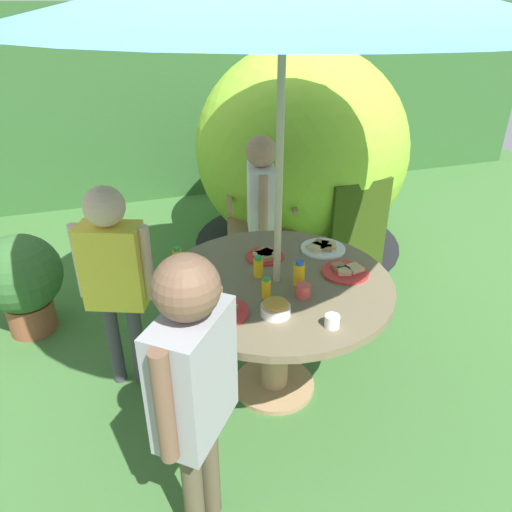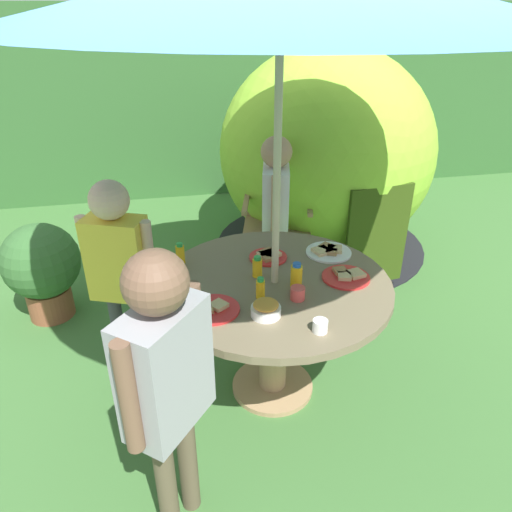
% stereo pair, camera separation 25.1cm
% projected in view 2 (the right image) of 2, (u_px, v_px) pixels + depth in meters
% --- Properties ---
extents(ground_plane, '(10.00, 10.00, 0.02)m').
position_uv_depth(ground_plane, '(272.00, 388.00, 2.81)').
color(ground_plane, '#3D6B33').
extents(hedge_backdrop, '(9.00, 0.70, 1.98)m').
position_uv_depth(hedge_backdrop, '(202.00, 100.00, 5.40)').
color(hedge_backdrop, '#33602D').
rests_on(hedge_backdrop, ground_plane).
extents(garden_table, '(1.20, 1.20, 0.72)m').
position_uv_depth(garden_table, '(274.00, 305.00, 2.54)').
color(garden_table, tan).
rests_on(garden_table, ground_plane).
extents(wooden_chair, '(0.60, 0.57, 1.02)m').
position_uv_depth(wooden_chair, '(277.00, 212.00, 3.66)').
color(wooden_chair, '#93704C').
rests_on(wooden_chair, ground_plane).
extents(dome_tent, '(2.11, 2.11, 1.72)m').
position_uv_depth(dome_tent, '(325.00, 153.00, 4.06)').
color(dome_tent, '#8CC633').
rests_on(dome_tent, ground_plane).
extents(potted_plant, '(0.52, 0.52, 0.70)m').
position_uv_depth(potted_plant, '(42.00, 266.00, 3.27)').
color(potted_plant, brown).
rests_on(potted_plant, ground_plane).
extents(child_in_white_shirt, '(0.25, 0.41, 1.23)m').
position_uv_depth(child_in_white_shirt, '(276.00, 200.00, 3.29)').
color(child_in_white_shirt, navy).
rests_on(child_in_white_shirt, ground_plane).
extents(child_in_yellow_shirt, '(0.39, 0.28, 1.21)m').
position_uv_depth(child_in_yellow_shirt, '(118.00, 259.00, 2.57)').
color(child_in_yellow_shirt, '#3F3F47').
rests_on(child_in_yellow_shirt, ground_plane).
extents(child_in_grey_shirt, '(0.36, 0.38, 1.31)m').
position_uv_depth(child_in_grey_shirt, '(165.00, 369.00, 1.71)').
color(child_in_grey_shirt, brown).
rests_on(child_in_grey_shirt, ground_plane).
extents(snack_bowl, '(0.14, 0.14, 0.08)m').
position_uv_depth(snack_bowl, '(266.00, 309.00, 2.19)').
color(snack_bowl, white).
rests_on(snack_bowl, garden_table).
extents(plate_far_left, '(0.25, 0.25, 0.03)m').
position_uv_depth(plate_far_left, '(212.00, 309.00, 2.23)').
color(plate_far_left, red).
rests_on(plate_far_left, garden_table).
extents(plate_mid_right, '(0.25, 0.25, 0.03)m').
position_uv_depth(plate_mid_right, '(346.00, 276.00, 2.49)').
color(plate_mid_right, red).
rests_on(plate_mid_right, garden_table).
extents(plate_center_front, '(0.26, 0.26, 0.03)m').
position_uv_depth(plate_center_front, '(328.00, 251.00, 2.74)').
color(plate_center_front, white).
rests_on(plate_center_front, garden_table).
extents(plate_front_edge, '(0.21, 0.21, 0.03)m').
position_uv_depth(plate_front_edge, '(268.00, 256.00, 2.68)').
color(plate_front_edge, red).
rests_on(plate_front_edge, garden_table).
extents(juice_bottle_near_left, '(0.05, 0.05, 0.12)m').
position_uv_depth(juice_bottle_near_left, '(180.00, 254.00, 2.61)').
color(juice_bottle_near_left, yellow).
rests_on(juice_bottle_near_left, garden_table).
extents(juice_bottle_near_right, '(0.06, 0.06, 0.13)m').
position_uv_depth(juice_bottle_near_right, '(296.00, 276.00, 2.40)').
color(juice_bottle_near_right, yellow).
rests_on(juice_bottle_near_right, garden_table).
extents(juice_bottle_far_right, '(0.05, 0.05, 0.12)m').
position_uv_depth(juice_bottle_far_right, '(257.00, 267.00, 2.49)').
color(juice_bottle_far_right, yellow).
rests_on(juice_bottle_far_right, garden_table).
extents(juice_bottle_center_back, '(0.04, 0.04, 0.11)m').
position_uv_depth(juice_bottle_center_back, '(260.00, 288.00, 2.31)').
color(juice_bottle_center_back, yellow).
rests_on(juice_bottle_center_back, garden_table).
extents(cup_near, '(0.07, 0.07, 0.06)m').
position_uv_depth(cup_near, '(320.00, 326.00, 2.08)').
color(cup_near, white).
rests_on(cup_near, garden_table).
extents(cup_far, '(0.07, 0.07, 0.06)m').
position_uv_depth(cup_far, '(298.00, 293.00, 2.31)').
color(cup_far, '#E04C47').
rests_on(cup_far, garden_table).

